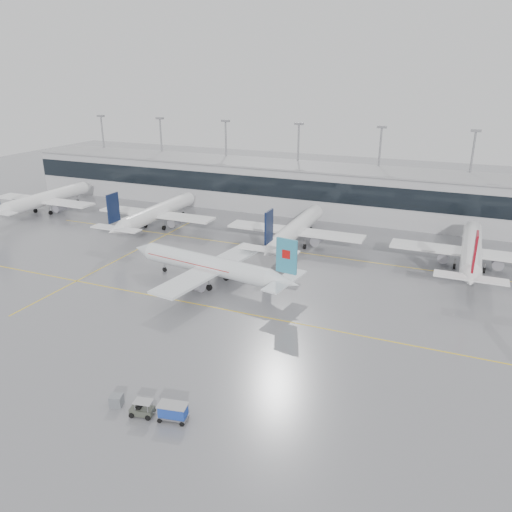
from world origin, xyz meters
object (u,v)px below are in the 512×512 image
at_px(baggage_tug, 142,410).
at_px(baggage_cart, 173,411).
at_px(air_canada_jet, 212,266).
at_px(gse_unit, 116,401).

bearing_deg(baggage_tug, baggage_cart, 0.00).
bearing_deg(baggage_cart, baggage_tug, -180.00).
distance_m(air_canada_jet, baggage_tug, 36.50).
distance_m(baggage_tug, gse_unit, 3.63).
bearing_deg(baggage_tug, gse_unit, 165.59).
distance_m(baggage_tug, baggage_cart, 3.63).
relative_size(air_canada_jet, baggage_cart, 10.30).
xyz_separation_m(air_canada_jet, baggage_cart, (13.19, -34.44, -2.31)).
bearing_deg(baggage_cart, air_canada_jet, 100.59).
xyz_separation_m(baggage_cart, gse_unit, (-7.16, -0.39, -0.47)).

